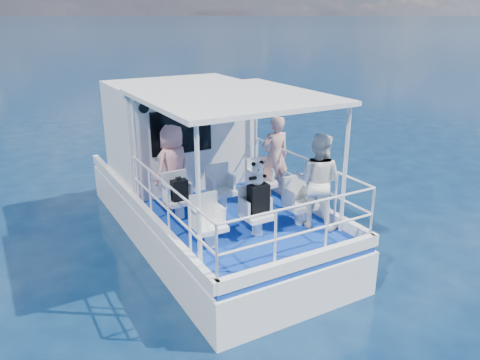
# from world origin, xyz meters

# --- Properties ---
(ground) EXTENTS (2000.00, 2000.00, 0.00)m
(ground) POSITION_xyz_m (0.00, 0.00, 0.00)
(ground) COLOR #081C3B
(ground) RESTS_ON ground
(hull) EXTENTS (3.00, 7.00, 1.60)m
(hull) POSITION_xyz_m (0.00, 1.00, 0.00)
(hull) COLOR white
(hull) RESTS_ON ground
(deck) EXTENTS (2.90, 6.90, 0.10)m
(deck) POSITION_xyz_m (0.00, 1.00, 0.85)
(deck) COLOR navy
(deck) RESTS_ON hull
(cabin) EXTENTS (2.85, 2.00, 2.20)m
(cabin) POSITION_xyz_m (0.00, 2.30, 2.00)
(cabin) COLOR white
(cabin) RESTS_ON deck
(canopy) EXTENTS (3.00, 3.20, 0.08)m
(canopy) POSITION_xyz_m (0.00, -0.20, 3.14)
(canopy) COLOR white
(canopy) RESTS_ON cabin
(canopy_posts) EXTENTS (2.77, 2.97, 2.20)m
(canopy_posts) POSITION_xyz_m (0.00, -0.25, 2.00)
(canopy_posts) COLOR white
(canopy_posts) RESTS_ON deck
(railings) EXTENTS (2.84, 3.59, 1.00)m
(railings) POSITION_xyz_m (0.00, -0.58, 1.40)
(railings) COLOR white
(railings) RESTS_ON deck
(seat_port_fwd) EXTENTS (0.48, 0.46, 0.38)m
(seat_port_fwd) POSITION_xyz_m (-0.90, 0.20, 1.09)
(seat_port_fwd) COLOR white
(seat_port_fwd) RESTS_ON deck
(seat_center_fwd) EXTENTS (0.48, 0.46, 0.38)m
(seat_center_fwd) POSITION_xyz_m (0.00, 0.20, 1.09)
(seat_center_fwd) COLOR white
(seat_center_fwd) RESTS_ON deck
(seat_stbd_fwd) EXTENTS (0.48, 0.46, 0.38)m
(seat_stbd_fwd) POSITION_xyz_m (0.90, 0.20, 1.09)
(seat_stbd_fwd) COLOR white
(seat_stbd_fwd) RESTS_ON deck
(seat_port_aft) EXTENTS (0.48, 0.46, 0.38)m
(seat_port_aft) POSITION_xyz_m (-0.90, -1.10, 1.09)
(seat_port_aft) COLOR white
(seat_port_aft) RESTS_ON deck
(seat_center_aft) EXTENTS (0.48, 0.46, 0.38)m
(seat_center_aft) POSITION_xyz_m (0.00, -1.10, 1.09)
(seat_center_aft) COLOR white
(seat_center_aft) RESTS_ON deck
(seat_stbd_aft) EXTENTS (0.48, 0.46, 0.38)m
(seat_stbd_aft) POSITION_xyz_m (0.90, -1.10, 1.09)
(seat_stbd_aft) COLOR white
(seat_stbd_aft) RESTS_ON deck
(passenger_port_fwd) EXTENTS (0.73, 0.65, 1.64)m
(passenger_port_fwd) POSITION_xyz_m (-0.76, 0.78, 1.72)
(passenger_port_fwd) COLOR pink
(passenger_port_fwd) RESTS_ON deck
(passenger_stbd_fwd) EXTENTS (0.64, 0.44, 1.69)m
(passenger_stbd_fwd) POSITION_xyz_m (1.25, 0.27, 1.75)
(passenger_stbd_fwd) COLOR #EBA598
(passenger_stbd_fwd) RESTS_ON deck
(passenger_stbd_aft) EXTENTS (1.01, 1.05, 1.70)m
(passenger_stbd_aft) POSITION_xyz_m (1.08, -1.33, 1.75)
(passenger_stbd_aft) COLOR white
(passenger_stbd_aft) RESTS_ON deck
(backpack_port) EXTENTS (0.29, 0.17, 0.39)m
(backpack_port) POSITION_xyz_m (-0.91, 0.13, 1.47)
(backpack_port) COLOR black
(backpack_port) RESTS_ON seat_port_fwd
(backpack_center) EXTENTS (0.35, 0.20, 0.52)m
(backpack_center) POSITION_xyz_m (0.02, -1.10, 1.54)
(backpack_center) COLOR black
(backpack_center) RESTS_ON seat_center_aft
(compact_camera) EXTENTS (0.10, 0.06, 0.06)m
(compact_camera) POSITION_xyz_m (-0.92, 0.13, 1.70)
(compact_camera) COLOR black
(compact_camera) RESTS_ON backpack_port
(panda) EXTENTS (0.26, 0.22, 0.40)m
(panda) POSITION_xyz_m (0.00, -1.08, 2.00)
(panda) COLOR silver
(panda) RESTS_ON backpack_center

